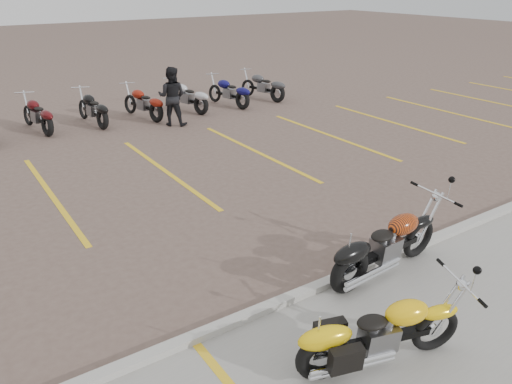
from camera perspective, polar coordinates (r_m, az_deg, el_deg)
ground at (r=9.28m, az=-0.09°, el=-4.98°), size 100.00×100.00×0.00m
curb at (r=7.89m, az=8.10°, el=-10.29°), size 60.00×0.18×0.12m
parking_stripes at (r=12.51m, az=-10.30°, el=2.37°), size 38.00×5.50×0.01m
yellow_cruiser at (r=6.40m, az=13.52°, el=-15.56°), size 2.16×0.73×0.91m
flame_cruiser at (r=8.13m, az=14.23°, el=-6.20°), size 2.40×0.39×0.99m
person_b at (r=16.29m, az=-9.59°, el=10.72°), size 1.14×1.12×1.86m
bg_bike_row at (r=16.67m, az=-23.73°, el=8.03°), size 17.51×2.08×1.10m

